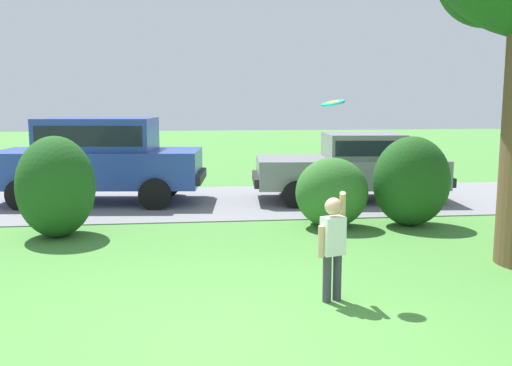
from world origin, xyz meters
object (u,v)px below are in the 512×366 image
parked_suv (99,156)px  child_thrower (333,240)px  frisbee (333,103)px  parked_sedan (353,164)px

parked_suv → child_thrower: size_ratio=3.78×
frisbee → parked_sedan: bearing=71.3°
parked_sedan → parked_suv: bearing=175.8°
parked_suv → frisbee: bearing=-59.7°
parked_sedan → parked_suv: size_ratio=0.93×
parked_sedan → frisbee: size_ratio=15.97×
parked_sedan → child_thrower: (-2.12, -6.45, -0.13)m
parked_sedan → parked_suv: 5.78m
parked_suv → frisbee: (3.74, -6.40, 1.19)m
parked_suv → child_thrower: parked_suv is taller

